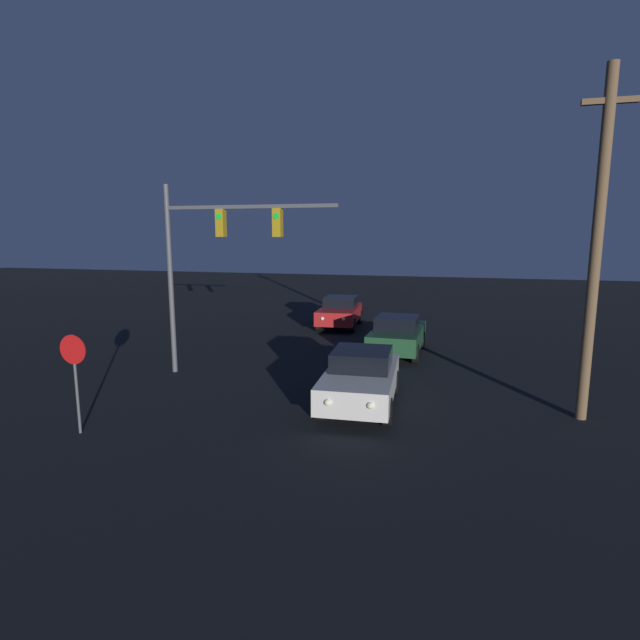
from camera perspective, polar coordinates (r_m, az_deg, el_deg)
The scene contains 6 objects.
car_near at distance 14.29m, azimuth 4.69°, elevation -6.61°, with size 2.13×4.42×1.59m.
car_mid at distance 20.51m, azimuth 8.85°, elevation -1.65°, with size 2.04×4.38×1.59m.
car_far at distance 26.27m, azimuth 2.32°, elevation 0.96°, with size 2.17×4.43×1.59m.
traffic_signal_mast at distance 17.23m, azimuth -12.47°, elevation 7.98°, with size 6.04×0.30×6.49m.
stop_sign at distance 13.42m, azimuth -26.26°, elevation -4.64°, with size 0.72×0.07×2.47m.
utility_pole at distance 14.41m, azimuth 29.04°, elevation 7.45°, with size 1.25×0.28×8.87m.
Camera 1 is at (3.91, 1.26, 4.84)m, focal length 28.00 mm.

